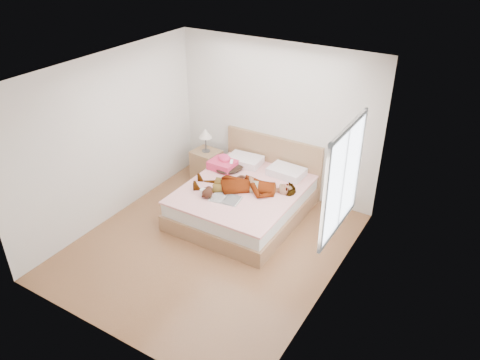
{
  "coord_description": "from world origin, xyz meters",
  "views": [
    {
      "loc": [
        3.24,
        -4.51,
        4.25
      ],
      "look_at": [
        0.0,
        0.85,
        0.7
      ],
      "focal_mm": 35.0,
      "sensor_mm": 36.0,
      "label": 1
    }
  ],
  "objects_px": {
    "phone": "(232,162)",
    "magazine": "(225,199)",
    "coffee_mug": "(203,192)",
    "nightstand": "(207,163)",
    "bed": "(246,198)",
    "plush_toy": "(207,192)",
    "towel": "(223,163)",
    "woman": "(245,183)"
  },
  "relations": [
    {
      "from": "woman",
      "to": "nightstand",
      "type": "distance_m",
      "value": 1.43
    },
    {
      "from": "towel",
      "to": "plush_toy",
      "type": "bearing_deg",
      "value": -71.67
    },
    {
      "from": "coffee_mug",
      "to": "nightstand",
      "type": "distance_m",
      "value": 1.42
    },
    {
      "from": "coffee_mug",
      "to": "plush_toy",
      "type": "xyz_separation_m",
      "value": [
        0.08,
        0.0,
        0.02
      ]
    },
    {
      "from": "plush_toy",
      "to": "coffee_mug",
      "type": "bearing_deg",
      "value": -179.61
    },
    {
      "from": "towel",
      "to": "nightstand",
      "type": "xyz_separation_m",
      "value": [
        -0.55,
        0.28,
        -0.27
      ]
    },
    {
      "from": "woman",
      "to": "plush_toy",
      "type": "xyz_separation_m",
      "value": [
        -0.38,
        -0.49,
        -0.04
      ]
    },
    {
      "from": "bed",
      "to": "magazine",
      "type": "bearing_deg",
      "value": -96.1
    },
    {
      "from": "phone",
      "to": "towel",
      "type": "xyz_separation_m",
      "value": [
        -0.17,
        0.01,
        -0.08
      ]
    },
    {
      "from": "magazine",
      "to": "plush_toy",
      "type": "bearing_deg",
      "value": -165.47
    },
    {
      "from": "coffee_mug",
      "to": "towel",
      "type": "bearing_deg",
      "value": 103.49
    },
    {
      "from": "plush_toy",
      "to": "nightstand",
      "type": "xyz_separation_m",
      "value": [
        -0.84,
        1.17,
        -0.25
      ]
    },
    {
      "from": "bed",
      "to": "magazine",
      "type": "xyz_separation_m",
      "value": [
        -0.06,
        -0.52,
        0.24
      ]
    },
    {
      "from": "phone",
      "to": "coffee_mug",
      "type": "relative_size",
      "value": 0.66
    },
    {
      "from": "coffee_mug",
      "to": "phone",
      "type": "bearing_deg",
      "value": 92.56
    },
    {
      "from": "phone",
      "to": "bed",
      "type": "bearing_deg",
      "value": -55.49
    },
    {
      "from": "magazine",
      "to": "coffee_mug",
      "type": "xyz_separation_m",
      "value": [
        -0.36,
        -0.07,
        0.04
      ]
    },
    {
      "from": "coffee_mug",
      "to": "plush_toy",
      "type": "bearing_deg",
      "value": 0.39
    },
    {
      "from": "phone",
      "to": "bed",
      "type": "distance_m",
      "value": 0.68
    },
    {
      "from": "nightstand",
      "to": "magazine",
      "type": "bearing_deg",
      "value": -44.56
    },
    {
      "from": "coffee_mug",
      "to": "nightstand",
      "type": "height_order",
      "value": "nightstand"
    },
    {
      "from": "bed",
      "to": "nightstand",
      "type": "relative_size",
      "value": 2.07
    },
    {
      "from": "woman",
      "to": "magazine",
      "type": "height_order",
      "value": "woman"
    },
    {
      "from": "bed",
      "to": "towel",
      "type": "relative_size",
      "value": 4.65
    },
    {
      "from": "towel",
      "to": "phone",
      "type": "bearing_deg",
      "value": -2.61
    },
    {
      "from": "bed",
      "to": "woman",
      "type": "bearing_deg",
      "value": -66.34
    },
    {
      "from": "towel",
      "to": "bed",
      "type": "bearing_deg",
      "value": -25.71
    },
    {
      "from": "woman",
      "to": "phone",
      "type": "relative_size",
      "value": 17.37
    },
    {
      "from": "magazine",
      "to": "bed",
      "type": "bearing_deg",
      "value": 83.9
    },
    {
      "from": "woman",
      "to": "towel",
      "type": "height_order",
      "value": "towel"
    },
    {
      "from": "plush_toy",
      "to": "nightstand",
      "type": "height_order",
      "value": "nightstand"
    },
    {
      "from": "phone",
      "to": "nightstand",
      "type": "xyz_separation_m",
      "value": [
        -0.72,
        0.29,
        -0.35
      ]
    },
    {
      "from": "woman",
      "to": "bed",
      "type": "bearing_deg",
      "value": -178.82
    },
    {
      "from": "towel",
      "to": "coffee_mug",
      "type": "relative_size",
      "value": 3.17
    },
    {
      "from": "phone",
      "to": "magazine",
      "type": "relative_size",
      "value": 0.19
    },
    {
      "from": "magazine",
      "to": "nightstand",
      "type": "bearing_deg",
      "value": 135.44
    },
    {
      "from": "plush_toy",
      "to": "bed",
      "type": "bearing_deg",
      "value": 60.61
    },
    {
      "from": "magazine",
      "to": "coffee_mug",
      "type": "relative_size",
      "value": 3.51
    },
    {
      "from": "woman",
      "to": "plush_toy",
      "type": "height_order",
      "value": "woman"
    },
    {
      "from": "phone",
      "to": "towel",
      "type": "height_order",
      "value": "towel"
    },
    {
      "from": "woman",
      "to": "coffee_mug",
      "type": "xyz_separation_m",
      "value": [
        -0.46,
        -0.49,
        -0.06
      ]
    },
    {
      "from": "phone",
      "to": "magazine",
      "type": "distance_m",
      "value": 0.92
    }
  ]
}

